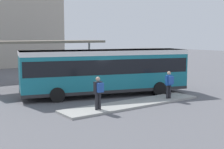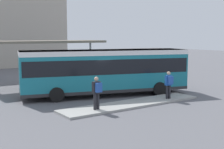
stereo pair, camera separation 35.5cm
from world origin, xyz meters
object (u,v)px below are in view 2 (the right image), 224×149
object	(u,v)px
bicycle_orange	(163,75)
bicycle_blue	(158,75)
bicycle_black	(169,76)
pedestrian_waiting	(169,83)
pedestrian_companion	(97,91)
potted_planter_near_shelter	(90,78)
city_bus	(105,69)

from	to	relation	value
bicycle_orange	bicycle_blue	distance (m)	0.83
bicycle_black	bicycle_orange	bearing A→B (deg)	-2.05
bicycle_orange	bicycle_blue	world-z (taller)	bicycle_orange
pedestrian_waiting	pedestrian_companion	xyz separation A→B (m)	(-5.15, 0.08, 0.03)
bicycle_blue	potted_planter_near_shelter	distance (m)	7.89
bicycle_black	bicycle_blue	bearing A→B (deg)	-8.73
pedestrian_waiting	potted_planter_near_shelter	xyz separation A→B (m)	(-1.35, 7.17, -0.39)
bicycle_black	bicycle_orange	world-z (taller)	bicycle_orange
pedestrian_companion	bicycle_orange	size ratio (longest dim) A/B	0.98
bicycle_orange	bicycle_blue	xyz separation A→B (m)	(0.15, 0.82, -0.05)
city_bus	bicycle_blue	world-z (taller)	city_bus
bicycle_orange	potted_planter_near_shelter	xyz separation A→B (m)	(-7.70, 0.10, 0.31)
bicycle_orange	potted_planter_near_shelter	size ratio (longest dim) A/B	1.29
city_bus	potted_planter_near_shelter	world-z (taller)	city_bus
city_bus	bicycle_black	world-z (taller)	city_bus
potted_planter_near_shelter	bicycle_blue	bearing A→B (deg)	5.25
bicycle_orange	bicycle_blue	size ratio (longest dim) A/B	1.16
potted_planter_near_shelter	pedestrian_waiting	bearing A→B (deg)	-79.34
bicycle_orange	potted_planter_near_shelter	distance (m)	7.70
city_bus	pedestrian_waiting	world-z (taller)	city_bus
pedestrian_waiting	bicycle_orange	distance (m)	9.53
bicycle_orange	city_bus	bearing A→B (deg)	121.71
potted_planter_near_shelter	city_bus	bearing A→B (deg)	-104.19
bicycle_orange	bicycle_blue	bearing A→B (deg)	-0.69
city_bus	pedestrian_waiting	size ratio (longest dim) A/B	6.68
pedestrian_companion	pedestrian_waiting	bearing A→B (deg)	-92.27
bicycle_blue	potted_planter_near_shelter	bearing A→B (deg)	95.25
pedestrian_companion	potted_planter_near_shelter	bearing A→B (deg)	-29.56
bicycle_black	bicycle_orange	distance (m)	0.82
city_bus	bicycle_black	size ratio (longest dim) A/B	6.80
bicycle_black	bicycle_blue	world-z (taller)	bicycle_black
city_bus	pedestrian_waiting	xyz separation A→B (m)	(2.24, -3.65, -0.69)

